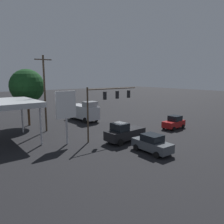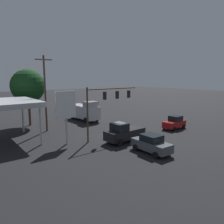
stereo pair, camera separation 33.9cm
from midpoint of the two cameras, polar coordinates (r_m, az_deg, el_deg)
ground_plane at (r=27.95m, az=2.19°, el=-7.03°), size 200.00×200.00×0.00m
traffic_signal_assembly at (r=27.32m, az=-1.60°, el=3.17°), size 7.71×0.43×6.62m
utility_pole at (r=32.37m, az=-17.46°, el=5.00°), size 2.40×0.26×10.73m
price_sign at (r=25.50m, az=-12.30°, el=1.32°), size 2.43×0.27×6.23m
hatchback_crossing at (r=34.28m, az=15.61°, el=-2.65°), size 3.89×2.13×1.97m
pickup_parked at (r=26.56m, az=2.84°, el=-5.43°), size 5.28×2.44×2.40m
sedan_far at (r=23.29m, az=10.00°, el=-8.13°), size 2.09×4.42×1.93m
delivery_truck at (r=39.18m, az=-7.57°, el=0.22°), size 2.81×6.90×3.58m
street_tree at (r=37.08m, az=-21.57°, el=6.31°), size 5.33×5.33×9.00m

